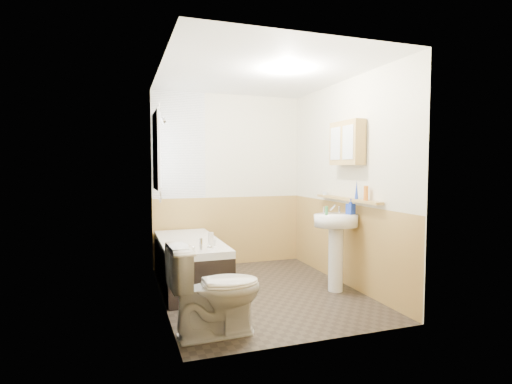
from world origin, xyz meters
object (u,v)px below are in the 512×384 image
bathtub (190,261)px  sink (336,236)px  pine_shelf (347,199)px  medicine_cabinet (347,143)px  toilet (216,290)px

bathtub → sink: bearing=-26.3°
sink → pine_shelf: 0.48m
pine_shelf → medicine_cabinet: size_ratio=2.28×
bathtub → pine_shelf: (1.77, -0.67, 0.77)m
sink → pine_shelf: bearing=16.9°
bathtub → medicine_cabinet: bearing=-21.8°
toilet → medicine_cabinet: 2.36m
toilet → sink: sink is taller
bathtub → medicine_cabinet: size_ratio=2.87×
pine_shelf → medicine_cabinet: 0.66m
pine_shelf → medicine_cabinet: (-0.03, -0.03, 0.66)m
pine_shelf → bathtub: bearing=159.3°
toilet → sink: bearing=-67.4°
sink → medicine_cabinet: size_ratio=1.78×
toilet → pine_shelf: pine_shelf is taller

